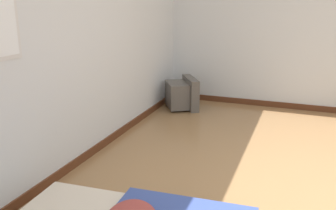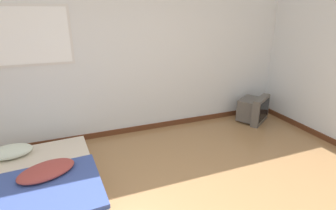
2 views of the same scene
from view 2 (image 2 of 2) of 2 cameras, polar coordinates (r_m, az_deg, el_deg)
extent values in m
cube|color=silver|center=(4.12, -10.47, 10.66)|extent=(8.20, 0.06, 2.60)
cube|color=#562D19|center=(4.46, -9.35, -5.52)|extent=(8.20, 0.02, 0.09)
cube|color=silver|center=(4.00, -28.19, 13.09)|extent=(1.09, 0.01, 0.80)
cube|color=white|center=(3.99, -28.20, 13.08)|extent=(1.02, 0.01, 0.73)
cube|color=beige|center=(3.43, -27.42, -15.38)|extent=(1.47, 1.80, 0.18)
ellipsoid|color=silver|center=(3.94, -31.10, -8.68)|extent=(0.54, 0.37, 0.14)
cube|color=#384C93|center=(3.10, -27.88, -16.92)|extent=(1.45, 1.08, 0.05)
ellipsoid|color=#993D38|center=(3.28, -24.92, -12.83)|extent=(0.71, 0.57, 0.11)
cube|color=#56514C|center=(5.09, 17.21, -0.76)|extent=(0.57, 0.51, 0.38)
cube|color=#56514C|center=(5.02, 19.48, -1.06)|extent=(0.57, 0.42, 0.48)
cube|color=black|center=(5.00, 20.21, -1.08)|extent=(0.42, 0.27, 0.34)
camera|label=1|loc=(2.89, -71.53, 1.24)|focal=40.00mm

